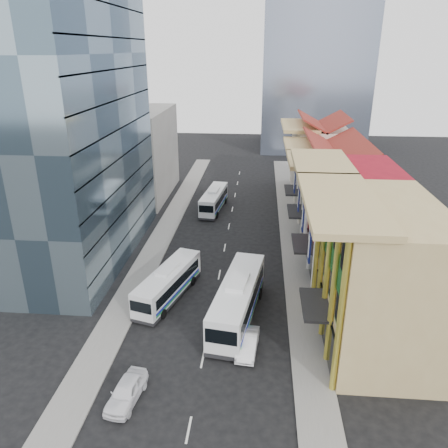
# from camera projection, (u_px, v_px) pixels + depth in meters

# --- Properties ---
(ground) EXTENTS (200.00, 200.00, 0.00)m
(ground) POSITION_uv_depth(u_px,v_px,m) (201.00, 367.00, 33.83)
(ground) COLOR black
(ground) RESTS_ON ground
(sidewalk_right) EXTENTS (3.00, 90.00, 0.15)m
(sidewalk_right) POSITION_uv_depth(u_px,v_px,m) (294.00, 250.00, 53.46)
(sidewalk_right) COLOR slate
(sidewalk_right) RESTS_ON ground
(sidewalk_left) EXTENTS (3.00, 90.00, 0.15)m
(sidewalk_left) POSITION_uv_depth(u_px,v_px,m) (157.00, 245.00, 54.80)
(sidewalk_left) COLOR slate
(sidewalk_left) RESTS_ON ground
(shophouse_tan) EXTENTS (8.00, 14.00, 12.00)m
(shophouse_tan) POSITION_uv_depth(u_px,v_px,m) (380.00, 275.00, 35.10)
(shophouse_tan) COLOR tan
(shophouse_tan) RESTS_ON ground
(shophouse_red) EXTENTS (8.00, 10.00, 12.00)m
(shophouse_red) POSITION_uv_depth(u_px,v_px,m) (352.00, 221.00, 46.19)
(shophouse_red) COLOR maroon
(shophouse_red) RESTS_ON ground
(shophouse_cream_near) EXTENTS (8.00, 9.00, 10.00)m
(shophouse_cream_near) POSITION_uv_depth(u_px,v_px,m) (338.00, 201.00, 55.34)
(shophouse_cream_near) COLOR beige
(shophouse_cream_near) RESTS_ON ground
(shophouse_cream_mid) EXTENTS (8.00, 9.00, 10.00)m
(shophouse_cream_mid) POSITION_uv_depth(u_px,v_px,m) (328.00, 181.00, 63.65)
(shophouse_cream_mid) COLOR beige
(shophouse_cream_mid) RESTS_ON ground
(shophouse_cream_far) EXTENTS (8.00, 12.00, 11.00)m
(shophouse_cream_far) POSITION_uv_depth(u_px,v_px,m) (320.00, 160.00, 73.17)
(shophouse_cream_far) COLOR beige
(shophouse_cream_far) RESTS_ON ground
(office_tower) EXTENTS (12.00, 26.00, 30.00)m
(office_tower) POSITION_uv_depth(u_px,v_px,m) (66.00, 128.00, 47.11)
(office_tower) COLOR #425868
(office_tower) RESTS_ON ground
(office_block_far) EXTENTS (10.00, 18.00, 14.00)m
(office_block_far) POSITION_uv_depth(u_px,v_px,m) (138.00, 154.00, 71.28)
(office_block_far) COLOR gray
(office_block_far) RESTS_ON ground
(bus_left_near) EXTENTS (5.19, 10.70, 3.35)m
(bus_left_near) POSITION_uv_depth(u_px,v_px,m) (168.00, 283.00, 42.68)
(bus_left_near) COLOR silver
(bus_left_near) RESTS_ON ground
(bus_left_far) EXTENTS (3.53, 10.56, 3.32)m
(bus_left_far) POSITION_uv_depth(u_px,v_px,m) (214.00, 200.00, 66.20)
(bus_left_far) COLOR silver
(bus_left_far) RESTS_ON ground
(bus_right) EXTENTS (4.81, 12.89, 4.04)m
(bus_right) POSITION_uv_depth(u_px,v_px,m) (238.00, 299.00, 39.25)
(bus_right) COLOR white
(bus_right) RESTS_ON ground
(sedan_left) EXTENTS (2.44, 4.72, 1.53)m
(sedan_left) POSITION_uv_depth(u_px,v_px,m) (126.00, 391.00, 30.40)
(sedan_left) COLOR white
(sedan_left) RESTS_ON ground
(sedan_right) EXTENTS (1.90, 4.44, 1.43)m
(sedan_right) POSITION_uv_depth(u_px,v_px,m) (248.00, 343.00, 35.44)
(sedan_right) COLOR white
(sedan_right) RESTS_ON ground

